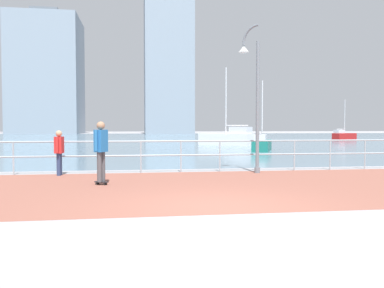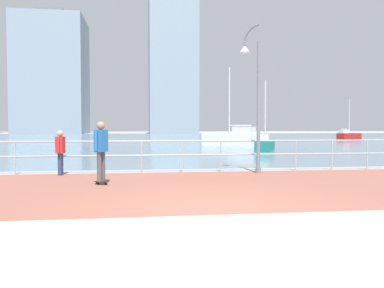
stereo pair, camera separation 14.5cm
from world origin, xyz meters
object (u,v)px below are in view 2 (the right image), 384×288
(sailboat_ivory, at_px, (231,138))
(sailboat_red, at_px, (348,135))
(bystander, at_px, (60,149))
(sailboat_navy, at_px, (265,144))
(skateboarder, at_px, (101,147))
(lamppost, at_px, (254,91))

(sailboat_ivory, relative_size, sailboat_red, 1.29)
(bystander, distance_m, sailboat_ivory, 23.17)
(bystander, xyz_separation_m, sailboat_red, (30.24, 35.86, -0.35))
(sailboat_navy, bearing_deg, skateboarder, -122.90)
(sailboat_ivory, relative_size, sailboat_navy, 1.45)
(lamppost, height_order, sailboat_navy, lamppost)
(sailboat_red, xyz_separation_m, sailboat_navy, (-19.31, -23.71, -0.06))
(lamppost, xyz_separation_m, sailboat_red, (23.70, 35.99, -2.33))
(lamppost, relative_size, sailboat_navy, 1.08)
(lamppost, distance_m, sailboat_ivory, 21.25)
(sailboat_ivory, bearing_deg, sailboat_red, 37.79)
(sailboat_navy, bearing_deg, sailboat_ivory, 92.37)
(lamppost, relative_size, bystander, 3.46)
(skateboarder, bearing_deg, sailboat_red, 53.11)
(lamppost, bearing_deg, skateboarder, -155.91)
(skateboarder, height_order, sailboat_ivory, sailboat_ivory)
(skateboarder, relative_size, sailboat_red, 0.33)
(bystander, bearing_deg, skateboarder, -56.86)
(lamppost, xyz_separation_m, sailboat_ivory, (4.05, 20.75, -2.18))
(lamppost, relative_size, sailboat_ivory, 0.74)
(skateboarder, distance_m, sailboat_ivory, 24.70)
(lamppost, distance_m, sailboat_navy, 13.26)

